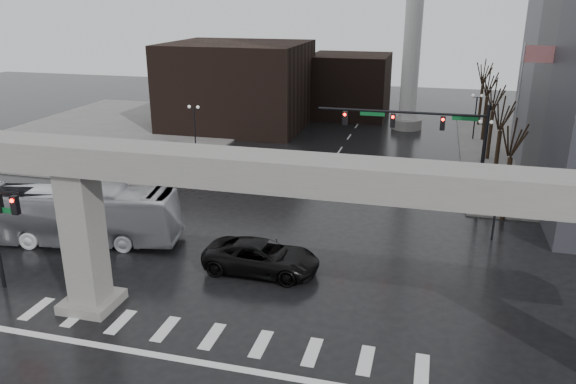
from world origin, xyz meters
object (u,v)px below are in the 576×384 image
city_bus (75,215)px  pickup_truck (262,257)px  signal_mast_arm (430,133)px  far_car (268,171)px

city_bus → pickup_truck: bearing=-105.0°
pickup_truck → signal_mast_arm: bearing=-32.8°
signal_mast_arm → city_bus: (-21.48, -11.93, -3.98)m
signal_mast_arm → pickup_truck: 16.33m
signal_mast_arm → city_bus: signal_mast_arm is taller
signal_mast_arm → far_car: (-13.43, 4.00, -5.11)m
pickup_truck → city_bus: city_bus is taller
signal_mast_arm → pickup_truck: size_ratio=1.82×
pickup_truck → city_bus: (-12.78, 0.99, 0.93)m
pickup_truck → far_car: 17.56m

